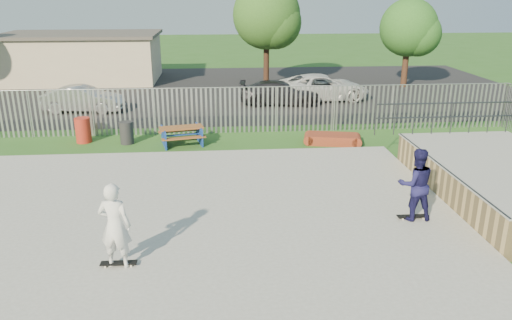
{
  "coord_description": "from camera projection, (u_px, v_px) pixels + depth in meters",
  "views": [
    {
      "loc": [
        1.03,
        -12.1,
        5.94
      ],
      "look_at": [
        2.17,
        2.0,
        1.1
      ],
      "focal_mm": 35.0,
      "sensor_mm": 36.0,
      "label": 1
    }
  ],
  "objects": [
    {
      "name": "skateboard_b",
      "position": [
        119.0,
        264.0,
        11.03
      ],
      "size": [
        0.8,
        0.21,
        0.08
      ],
      "rotation": [
        0.0,
        0.0,
        -0.01
      ],
      "color": "black",
      "rests_on": "concrete_slab"
    },
    {
      "name": "ground",
      "position": [
        181.0,
        225.0,
        13.25
      ],
      "size": [
        120.0,
        120.0,
        0.0
      ],
      "primitive_type": "plane",
      "color": "#2D5B1F",
      "rests_on": "ground"
    },
    {
      "name": "car_silver",
      "position": [
        83.0,
        99.0,
        25.31
      ],
      "size": [
        4.13,
        1.81,
        1.32
      ],
      "primitive_type": "imported",
      "rotation": [
        0.0,
        0.0,
        1.47
      ],
      "color": "#B2B1B6",
      "rests_on": "parking_lot"
    },
    {
      "name": "concrete_slab",
      "position": [
        181.0,
        223.0,
        13.23
      ],
      "size": [
        15.0,
        12.0,
        0.15
      ],
      "primitive_type": "cube",
      "color": "gray",
      "rests_on": "ground"
    },
    {
      "name": "trash_bin_red",
      "position": [
        83.0,
        130.0,
        20.33
      ],
      "size": [
        0.61,
        0.61,
        1.02
      ],
      "primitive_type": "cylinder",
      "color": "#A52719",
      "rests_on": "ground"
    },
    {
      "name": "building",
      "position": [
        82.0,
        57.0,
        33.81
      ],
      "size": [
        10.4,
        6.4,
        3.2
      ],
      "color": "beige",
      "rests_on": "ground"
    },
    {
      "name": "picnic_table",
      "position": [
        182.0,
        135.0,
        20.1
      ],
      "size": [
        1.99,
        1.75,
        0.73
      ],
      "rotation": [
        0.0,
        0.0,
        0.21
      ],
      "color": "brown",
      "rests_on": "ground"
    },
    {
      "name": "funbox",
      "position": [
        332.0,
        139.0,
        20.25
      ],
      "size": [
        2.09,
        1.36,
        0.38
      ],
      "rotation": [
        0.0,
        0.0,
        -0.22
      ],
      "color": "maroon",
      "rests_on": "ground"
    },
    {
      "name": "trash_bin_grey",
      "position": [
        127.0,
        133.0,
        20.17
      ],
      "size": [
        0.55,
        0.55,
        0.91
      ],
      "primitive_type": "cylinder",
      "color": "#242527",
      "rests_on": "ground"
    },
    {
      "name": "tree_right",
      "position": [
        409.0,
        28.0,
        30.96
      ],
      "size": [
        3.56,
        3.56,
        5.5
      ],
      "color": "#43291B",
      "rests_on": "ground"
    },
    {
      "name": "parking_lot",
      "position": [
        200.0,
        90.0,
        31.17
      ],
      "size": [
        40.0,
        18.0,
        0.02
      ],
      "primitive_type": "cube",
      "color": "black",
      "rests_on": "ground"
    },
    {
      "name": "car_white",
      "position": [
        322.0,
        87.0,
        28.01
      ],
      "size": [
        5.37,
        2.75,
        1.45
      ],
      "primitive_type": "imported",
      "rotation": [
        0.0,
        0.0,
        1.64
      ],
      "color": "silver",
      "rests_on": "parking_lot"
    },
    {
      "name": "fence",
      "position": [
        217.0,
        140.0,
        17.33
      ],
      "size": [
        26.04,
        16.02,
        2.0
      ],
      "color": "gray",
      "rests_on": "ground"
    },
    {
      "name": "skateboard_a",
      "position": [
        412.0,
        217.0,
        13.31
      ],
      "size": [
        0.8,
        0.2,
        0.08
      ],
      "rotation": [
        0.0,
        0.0,
        -0.0
      ],
      "color": "black",
      "rests_on": "concrete_slab"
    },
    {
      "name": "tree_mid",
      "position": [
        267.0,
        15.0,
        31.28
      ],
      "size": [
        4.25,
        4.25,
        6.55
      ],
      "color": "#382116",
      "rests_on": "ground"
    },
    {
      "name": "skater_white",
      "position": [
        115.0,
        226.0,
        10.73
      ],
      "size": [
        0.79,
        0.59,
        1.96
      ],
      "primitive_type": "imported",
      "rotation": [
        0.0,
        0.0,
        2.96
      ],
      "color": "silver",
      "rests_on": "concrete_slab"
    },
    {
      "name": "quarter_pipe",
      "position": [
        505.0,
        181.0,
        14.78
      ],
      "size": [
        5.5,
        7.05,
        2.19
      ],
      "color": "tan",
      "rests_on": "ground"
    },
    {
      "name": "car_dark",
      "position": [
        280.0,
        93.0,
        26.98
      ],
      "size": [
        4.49,
        2.15,
        1.26
      ],
      "primitive_type": "imported",
      "rotation": [
        0.0,
        0.0,
        1.48
      ],
      "color": "black",
      "rests_on": "parking_lot"
    },
    {
      "name": "skater_navy",
      "position": [
        416.0,
        184.0,
        13.0
      ],
      "size": [
        0.95,
        0.74,
        1.96
      ],
      "primitive_type": "imported",
      "rotation": [
        0.0,
        0.0,
        3.14
      ],
      "color": "#171543",
      "rests_on": "concrete_slab"
    }
  ]
}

